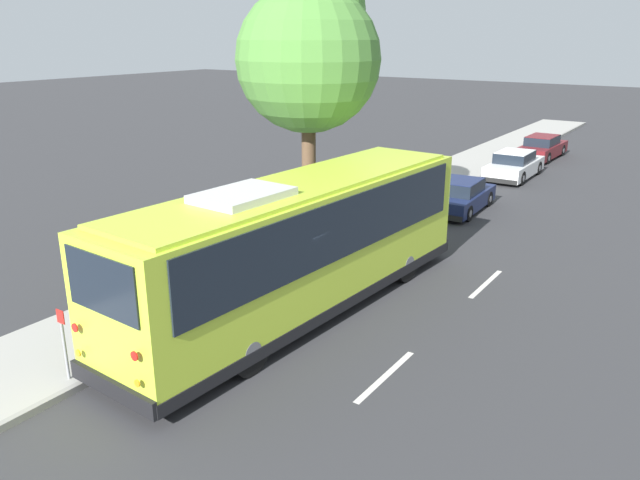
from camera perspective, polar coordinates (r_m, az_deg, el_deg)
ground_plane at (r=16.03m, az=-1.68°, el=-6.44°), size 160.00×160.00×0.00m
sidewalk_slab at (r=17.86m, az=-9.94°, el=-3.77°), size 80.00×3.11×0.15m
curb_strip at (r=16.84m, az=-5.89°, el=-4.97°), size 80.00×0.14×0.15m
shuttle_bus at (r=15.35m, az=-1.70°, el=0.04°), size 11.52×3.19×3.52m
parked_sedan_navy at (r=25.32m, az=12.66°, el=3.91°), size 4.21×1.89×1.27m
parked_sedan_white at (r=31.91m, az=17.33°, el=6.53°), size 4.54×1.82×1.31m
parked_sedan_maroon at (r=37.48m, az=19.62°, el=7.95°), size 4.65×1.80×1.29m
street_tree at (r=19.81m, az=-0.89°, el=17.01°), size 4.44×4.44×8.70m
sign_post_near at (r=13.40m, az=-22.34°, el=-8.77°), size 0.06×0.22×1.50m
sign_post_far at (r=14.41m, az=-16.21°, el=-6.55°), size 0.06×0.22×1.32m
fire_hydrant at (r=22.78m, az=5.20°, el=2.60°), size 0.22×0.22×0.81m
lane_stripe_mid at (r=13.24m, az=6.01°, el=-12.26°), size 2.40×0.14×0.01m
lane_stripe_ahead at (r=18.25m, az=14.93°, el=-3.88°), size 2.40×0.14×0.01m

